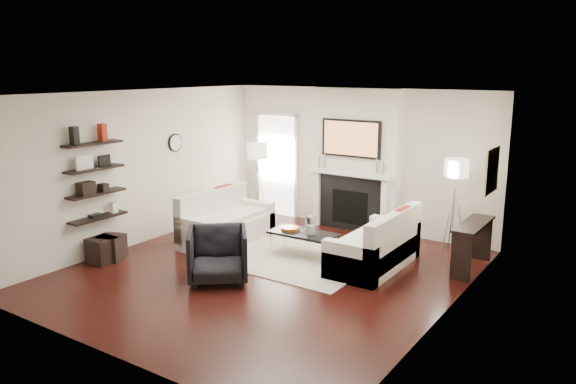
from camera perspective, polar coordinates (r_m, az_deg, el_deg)
The scene contains 71 objects.
room_envelope at distance 8.31m, azimuth -2.29°, elevation 0.60°, with size 6.00×6.00×6.00m.
chimney_breast at distance 10.73m, azimuth 6.76°, elevation 3.24°, with size 1.80×0.25×2.70m, color silver.
fireplace_surround at distance 10.78m, azimuth 6.32°, elevation -1.21°, with size 1.30×0.02×1.04m, color black.
firebox at distance 10.79m, azimuth 6.30°, elevation -1.58°, with size 0.75×0.02×0.65m, color black.
mantel_pilaster_l at distance 11.09m, azimuth 2.95°, elevation -0.61°, with size 0.12×0.08×1.10m, color white.
mantel_pilaster_r at distance 10.45m, azimuth 9.75°, elevation -1.60°, with size 0.12×0.08×1.10m, color white.
mantel_shelf at distance 10.61m, azimuth 6.27°, elevation 1.88°, with size 1.70×0.18×0.07m, color white.
tv_body at distance 10.53m, azimuth 6.42°, elevation 5.43°, with size 1.20×0.06×0.70m, color black.
tv_screen at distance 10.50m, azimuth 6.34°, elevation 5.42°, with size 1.10×0.01×0.62m, color #BF723F.
candlestick_l_tall at distance 10.85m, azimuth 3.74°, elevation 3.15°, with size 0.04×0.04×0.30m, color silver.
candlestick_l_short at distance 10.91m, azimuth 3.15°, elevation 3.06°, with size 0.04×0.04×0.24m, color silver.
candlestick_r_tall at distance 10.35m, azimuth 9.03°, elevation 2.57°, with size 0.04×0.04×0.30m, color silver.
candlestick_r_short at distance 10.30m, azimuth 9.68°, elevation 2.33°, with size 0.04×0.04×0.24m, color silver.
hallway_panel at distance 11.81m, azimuth -1.07°, elevation 2.69°, with size 0.90×0.02×2.10m, color white.
door_trim_l at distance 12.07m, azimuth -3.00°, elevation 2.89°, with size 0.06×0.06×2.16m, color white.
door_trim_r at distance 11.53m, azimuth 0.84°, elevation 2.45°, with size 0.06×0.06×2.16m, color white.
door_trim_top at distance 11.66m, azimuth -1.15°, elevation 7.92°, with size 1.02×0.06×0.06m, color white.
rug at distance 9.31m, azimuth 0.40°, elevation -6.67°, with size 2.60×2.00×0.01m, color #C1B39E.
loveseat_left_base at distance 10.14m, azimuth -6.19°, elevation -3.91°, with size 0.85×1.80×0.42m, color beige.
loveseat_left_back at distance 10.27m, azimuth -7.67°, elevation -1.92°, with size 0.18×1.80×0.80m, color beige.
loveseat_left_arm_n at distance 9.53m, azimuth -9.32°, elevation -4.51°, with size 0.85×0.18×0.60m, color beige.
loveseat_left_arm_s at distance 10.72m, azimuth -3.43°, elevation -2.45°, with size 0.85×0.18×0.60m, color beige.
loveseat_left_cushion at distance 10.04m, azimuth -6.01°, elevation -2.54°, with size 0.63×1.44×0.10m, color beige.
pillow_left_orange at distance 10.44m, azimuth -6.62°, elevation -0.49°, with size 0.10×0.42×0.42m, color maroon.
pillow_left_charcoal at distance 10.00m, azimuth -8.83°, elevation -1.19°, with size 0.10×0.40×0.40m, color black.
loveseat_right_base at distance 8.95m, azimuth 8.67°, elevation -6.24°, with size 0.85×1.80×0.42m, color beige.
loveseat_right_back at distance 8.72m, azimuth 10.73°, elevation -4.63°, with size 0.18×1.80×0.80m, color beige.
loveseat_right_arm_n at distance 8.23m, azimuth 6.27°, elevation -7.20°, with size 0.85×0.18×0.60m, color beige.
loveseat_right_arm_s at distance 9.63m, azimuth 10.74°, elevation -4.40°, with size 0.85×0.18×0.60m, color beige.
loveseat_right_cushion at distance 8.89m, azimuth 8.43°, elevation -4.60°, with size 0.63×1.44×0.10m, color beige.
pillow_right_orange at distance 8.93m, azimuth 11.54°, elevation -2.90°, with size 0.10×0.42×0.42m, color maroon.
pillow_right_charcoal at distance 8.40m, azimuth 9.98°, elevation -3.89°, with size 0.10×0.40×0.40m, color black.
coffee_table at distance 9.25m, azimuth 1.53°, elevation -4.23°, with size 1.10×0.55×0.04m, color black.
coffee_leg_nw at distance 9.40m, azimuth -1.79°, elevation -5.29°, with size 0.02×0.02×0.38m, color silver.
coffee_leg_ne at distance 8.89m, azimuth 3.50°, elevation -6.38°, with size 0.02×0.02×0.38m, color silver.
coffee_leg_sw at distance 9.75m, azimuth -0.29°, elevation -4.64°, with size 0.02×0.02×0.38m, color silver.
coffee_leg_se at distance 9.25m, azimuth 4.88°, elevation -5.63°, with size 0.02×0.02×0.38m, color silver.
hurricane_glass at distance 9.13m, azimuth 2.33°, elevation -3.42°, with size 0.17×0.17×0.30m, color white.
hurricane_candle at distance 9.15m, azimuth 2.33°, elevation -3.81°, with size 0.10×0.10×0.15m, color white.
copper_bowl at distance 9.37m, azimuth 0.23°, elevation -3.73°, with size 0.31×0.31×0.05m, color #C26720.
armchair at distance 8.29m, azimuth -7.17°, elevation -6.11°, with size 0.84×0.79×0.87m, color black.
lamp_left_post at distance 11.33m, azimuth -3.09°, elevation -0.06°, with size 0.02×0.02×1.20m, color silver.
lamp_left_shade at distance 11.18m, azimuth -3.14°, elevation 4.20°, with size 0.40×0.40×0.30m, color white.
lamp_left_leg_a at distance 11.27m, azimuth -2.64°, elevation -0.13°, with size 0.02×0.02×1.25m, color silver.
lamp_left_leg_b at distance 11.44m, azimuth -3.03°, elevation 0.06°, with size 0.02×0.02×1.25m, color silver.
lamp_left_leg_c at distance 11.29m, azimuth -3.60°, elevation -0.11°, with size 0.02×0.02×1.25m, color silver.
lamp_right_post at distance 9.83m, azimuth 16.44°, elevation -2.53°, with size 0.02×0.02×1.20m, color silver.
lamp_right_shade at distance 9.65m, azimuth 16.75°, elevation 2.35°, with size 0.40×0.40×0.30m, color white.
lamp_right_leg_a at distance 9.80m, azimuth 17.05°, elevation -2.61°, with size 0.02×0.02×1.25m, color silver.
lamp_right_leg_b at distance 9.93m, azimuth 16.30°, elevation -2.37°, with size 0.02×0.02×1.25m, color silver.
lamp_right_leg_c at distance 9.76m, azimuth 15.96°, elevation -2.61°, with size 0.02×0.02×1.25m, color silver.
console_top at distance 9.04m, azimuth 18.35°, elevation -3.11°, with size 0.35×1.20×0.04m, color black.
console_leg_n at distance 8.63m, azimuth 17.18°, elevation -6.36°, with size 0.30×0.04×0.71m, color black.
console_leg_s at distance 9.65m, azimuth 19.08°, elevation -4.50°, with size 0.30×0.04×0.71m, color black.
wall_art at distance 9.00m, azimuth 20.00°, elevation 2.06°, with size 0.03×0.70×0.70m, color tan.
shelf_bottom at distance 9.57m, azimuth -18.72°, elevation -2.47°, with size 0.25×1.00×0.04m, color black.
shelf_lower at distance 9.48m, azimuth -18.89°, elevation -0.14°, with size 0.25×1.00×0.04m, color black.
shelf_upper at distance 9.40m, azimuth -19.06°, elevation 2.24°, with size 0.25×1.00×0.04m, color black.
shelf_top at distance 9.34m, azimuth -19.24°, elevation 4.66°, with size 0.25×1.00×0.04m, color black.
decor_magfile_a at distance 9.14m, azimuth -20.89°, elevation 5.37°, with size 0.12×0.10×0.28m, color black.
decor_magfile_b at distance 9.45m, azimuth -18.33°, elevation 5.76°, with size 0.12×0.10×0.28m, color maroon.
decor_frame_a at distance 9.27m, azimuth -19.99°, elevation 2.84°, with size 0.04×0.30×0.22m, color white.
decor_frame_b at distance 9.50m, azimuth -18.16°, elevation 3.07°, with size 0.04×0.22×0.18m, color black.
decor_wine_rack at distance 9.34m, azimuth -19.84°, elevation 0.36°, with size 0.18×0.25×0.20m, color black.
decor_box_small at distance 9.54m, azimuth -18.25°, elevation 0.47°, with size 0.15×0.12×0.12m, color black.
decor_books at distance 9.53m, azimuth -18.96°, elevation -2.29°, with size 0.14×0.20×0.05m, color black.
decor_box_tall at distance 9.73m, azimuth -17.31°, elevation -1.48°, with size 0.10×0.10×0.18m, color white.
clock_rim at distance 10.69m, azimuth -11.41°, elevation 4.94°, with size 0.34×0.34×0.04m, color black.
clock_face at distance 10.67m, azimuth -11.31°, elevation 4.93°, with size 0.29×0.29×0.01m, color white.
ottoman_near at distance 9.64m, azimuth -17.58°, elevation -5.39°, with size 0.40×0.40×0.40m, color black.
ottoman_far at distance 9.54m, azimuth -18.32°, elevation -5.61°, with size 0.40×0.40×0.40m, color black.
Camera 1 is at (4.78, -6.58, 3.07)m, focal length 35.00 mm.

